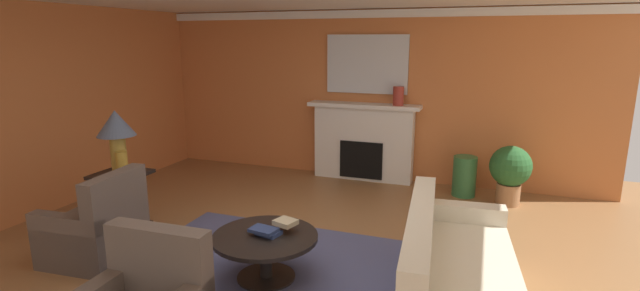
{
  "coord_description": "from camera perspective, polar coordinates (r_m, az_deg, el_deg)",
  "views": [
    {
      "loc": [
        1.9,
        -3.91,
        2.25
      ],
      "look_at": [
        0.05,
        1.17,
        1.0
      ],
      "focal_mm": 25.91,
      "sensor_mm": 36.0,
      "label": 1
    }
  ],
  "objects": [
    {
      "name": "vase_on_side_table",
      "position": [
        5.76,
        -23.27,
        -2.14
      ],
      "size": [
        0.13,
        0.13,
        0.3
      ],
      "primitive_type": "cylinder",
      "color": "#B7892D",
      "rests_on": "side_table"
    },
    {
      "name": "side_table",
      "position": [
        6.07,
        -23.16,
        -5.83
      ],
      "size": [
        0.56,
        0.56,
        0.7
      ],
      "color": "black",
      "rests_on": "ground_plane"
    },
    {
      "name": "wall_window",
      "position": [
        6.94,
        -31.94,
        3.63
      ],
      "size": [
        0.12,
        7.28,
        2.71
      ],
      "primitive_type": "cube",
      "color": "#CC723D",
      "rests_on": "ground_plane"
    },
    {
      "name": "book_red_cover",
      "position": [
        4.45,
        -6.38,
        -10.64
      ],
      "size": [
        0.25,
        0.2,
        0.04
      ],
      "primitive_type": "cube",
      "rotation": [
        0.0,
        0.0,
        -0.21
      ],
      "color": "navy",
      "rests_on": "coffee_table"
    },
    {
      "name": "wall_fireplace",
      "position": [
        7.61,
        5.48,
        6.2
      ],
      "size": [
        7.55,
        0.12,
        2.71
      ],
      "primitive_type": "cube",
      "color": "#CC723D",
      "rests_on": "ground_plane"
    },
    {
      "name": "table_lamp",
      "position": [
        5.87,
        -23.87,
        1.83
      ],
      "size": [
        0.44,
        0.44,
        0.75
      ],
      "color": "#B28E38",
      "rests_on": "side_table"
    },
    {
      "name": "fireplace",
      "position": [
        7.52,
        5.37,
        0.21
      ],
      "size": [
        1.8,
        0.35,
        1.25
      ],
      "color": "white",
      "rests_on": "ground_plane"
    },
    {
      "name": "vase_tall_corner",
      "position": [
        7.08,
        17.4,
        -3.63
      ],
      "size": [
        0.34,
        0.34,
        0.59
      ],
      "primitive_type": "cylinder",
      "color": "#33703D",
      "rests_on": "ground_plane"
    },
    {
      "name": "book_art_folio",
      "position": [
        4.42,
        -7.0,
        -10.31
      ],
      "size": [
        0.27,
        0.21,
        0.03
      ],
      "primitive_type": "cube",
      "rotation": [
        0.0,
        0.0,
        -0.15
      ],
      "color": "navy",
      "rests_on": "coffee_table"
    },
    {
      "name": "armchair_near_window",
      "position": [
        5.39,
        -25.89,
        -9.49
      ],
      "size": [
        0.86,
        0.86,
        0.95
      ],
      "color": "brown",
      "rests_on": "ground_plane"
    },
    {
      "name": "vase_mantel_right",
      "position": [
        7.22,
        9.65,
        6.04
      ],
      "size": [
        0.17,
        0.17,
        0.29
      ],
      "primitive_type": "cylinder",
      "color": "#9E3328",
      "rests_on": "fireplace"
    },
    {
      "name": "sofa",
      "position": [
        4.18,
        16.29,
        -15.42
      ],
      "size": [
        1.09,
        2.17,
        0.85
      ],
      "color": "beige",
      "rests_on": "ground_plane"
    },
    {
      "name": "ground_plane",
      "position": [
        4.9,
        -5.38,
        -14.4
      ],
      "size": [
        9.03,
        9.03,
        0.0
      ],
      "primitive_type": "plane",
      "color": "olive"
    },
    {
      "name": "potted_plant",
      "position": [
        6.86,
        22.44,
        -2.85
      ],
      "size": [
        0.56,
        0.56,
        0.83
      ],
      "color": "#A8754C",
      "rests_on": "ground_plane"
    },
    {
      "name": "book_small_novel",
      "position": [
        4.47,
        -4.29,
        -9.44
      ],
      "size": [
        0.24,
        0.22,
        0.05
      ],
      "primitive_type": "cube",
      "rotation": [
        0.0,
        0.0,
        -0.29
      ],
      "color": "tan",
      "rests_on": "coffee_table"
    },
    {
      "name": "crown_moulding",
      "position": [
        7.49,
        5.53,
        15.87
      ],
      "size": [
        7.55,
        0.08,
        0.12
      ],
      "primitive_type": "cube",
      "color": "white"
    },
    {
      "name": "mantel_mirror",
      "position": [
        7.46,
        5.82,
        9.96
      ],
      "size": [
        1.32,
        0.04,
        0.92
      ],
      "primitive_type": "cube",
      "color": "silver"
    },
    {
      "name": "area_rug",
      "position": [
        4.65,
        -6.65,
        -15.93
      ],
      "size": [
        3.02,
        2.56,
        0.01
      ],
      "primitive_type": "cube",
      "color": "#4C517A",
      "rests_on": "ground_plane"
    },
    {
      "name": "coffee_table",
      "position": [
        4.5,
        -6.76,
        -12.26
      ],
      "size": [
        1.0,
        1.0,
        0.45
      ],
      "color": "black",
      "rests_on": "ground_plane"
    }
  ]
}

